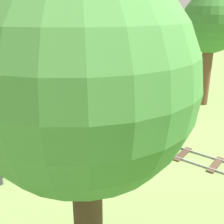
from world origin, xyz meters
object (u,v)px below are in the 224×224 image
conductor_person (155,92)px  passenger_car (80,108)px  park_bench (17,149)px  oak_tree_far (83,85)px  oak_tree_near (211,24)px  locomotive (147,124)px

conductor_person → passenger_car: bearing=-61.0°
park_bench → oak_tree_far: (0.99, 2.78, 1.94)m
conductor_person → park_bench: size_ratio=1.23×
passenger_car → oak_tree_far: (3.46, 3.46, 1.94)m
oak_tree_near → conductor_person: bearing=-7.0°
park_bench → oak_tree_near: (-6.12, 1.40, 2.11)m
passenger_car → locomotive: bearing=90.0°
passenger_car → conductor_person: conductor_person is taller
passenger_car → park_bench: bearing=15.5°
locomotive → oak_tree_far: (3.46, 1.34, 1.87)m
passenger_car → park_bench: size_ratio=2.04×
locomotive → conductor_person: size_ratio=0.89×
passenger_car → oak_tree_near: 4.70m
locomotive → oak_tree_near: 4.18m
passenger_car → oak_tree_near: oak_tree_near is taller
locomotive → passenger_car: size_ratio=0.54×
oak_tree_far → park_bench: bearing=-109.6°
locomotive → oak_tree_near: size_ratio=0.41×
park_bench → oak_tree_near: oak_tree_near is taller
conductor_person → oak_tree_far: (4.44, 1.71, 1.40)m
locomotive → passenger_car: 2.12m
locomotive → park_bench: locomotive is taller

